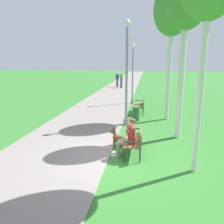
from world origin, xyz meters
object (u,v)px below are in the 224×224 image
(park_bench_near, at_px, (135,138))
(lamp_post_near, at_px, (127,73))
(person_seated_on_near_bench, at_px, (128,136))
(birch_tree_third, at_px, (172,11))
(dog_brown, at_px, (119,139))
(lamp_post_mid, at_px, (133,73))
(pedestrian_distant, at_px, (121,80))
(birch_tree_second, at_px, (186,5))
(pedestrian_further_distant, at_px, (117,80))
(litter_bin, at_px, (136,114))
(park_bench_mid, at_px, (140,105))

(park_bench_near, height_order, lamp_post_near, lamp_post_near)
(person_seated_on_near_bench, distance_m, birch_tree_third, 6.91)
(dog_brown, relative_size, lamp_post_mid, 0.20)
(park_bench_near, distance_m, birch_tree_third, 6.77)
(pedestrian_distant, bearing_deg, birch_tree_second, -75.71)
(pedestrian_distant, height_order, pedestrian_further_distant, same)
(park_bench_near, distance_m, lamp_post_mid, 8.94)
(birch_tree_third, xyz_separation_m, pedestrian_further_distant, (-4.36, 13.73, -4.37))
(lamp_post_near, height_order, litter_bin, lamp_post_near)
(pedestrian_further_distant, bearing_deg, birch_tree_second, -74.59)
(litter_bin, bearing_deg, birch_tree_third, 18.18)
(park_bench_near, xyz_separation_m, lamp_post_near, (-0.61, 3.30, 1.91))
(park_bench_near, distance_m, pedestrian_further_distant, 18.66)
(birch_tree_second, relative_size, pedestrian_distant, 3.66)
(park_bench_mid, xyz_separation_m, birch_tree_second, (1.61, -3.97, 4.37))
(birch_tree_third, relative_size, litter_bin, 9.26)
(park_bench_mid, distance_m, pedestrian_further_distant, 12.94)
(park_bench_mid, height_order, litter_bin, park_bench_mid)
(birch_tree_second, bearing_deg, lamp_post_mid, 108.01)
(park_bench_mid, bearing_deg, lamp_post_near, -102.88)
(park_bench_near, relative_size, lamp_post_mid, 0.37)
(dog_brown, height_order, lamp_post_near, lamp_post_near)
(person_seated_on_near_bench, height_order, lamp_post_mid, lamp_post_mid)
(person_seated_on_near_bench, bearing_deg, birch_tree_third, 72.36)
(person_seated_on_near_bench, bearing_deg, park_bench_near, 54.28)
(pedestrian_distant, distance_m, pedestrian_further_distant, 0.93)
(lamp_post_mid, relative_size, birch_tree_third, 0.63)
(birch_tree_second, bearing_deg, litter_bin, 127.08)
(dog_brown, bearing_deg, lamp_post_mid, 90.55)
(park_bench_near, bearing_deg, pedestrian_distant, 97.91)
(birch_tree_second, distance_m, pedestrian_distant, 16.81)
(pedestrian_further_distant, bearing_deg, park_bench_near, -80.77)
(lamp_post_near, height_order, birch_tree_third, birch_tree_third)
(litter_bin, bearing_deg, pedestrian_distant, 99.55)
(birch_tree_second, bearing_deg, pedestrian_further_distant, 105.41)
(lamp_post_mid, relative_size, litter_bin, 5.80)
(person_seated_on_near_bench, xyz_separation_m, birch_tree_second, (1.78, 2.13, 4.20))
(lamp_post_near, relative_size, lamp_post_mid, 1.16)
(birch_tree_second, xyz_separation_m, birch_tree_third, (-0.20, 2.84, 0.33))
(person_seated_on_near_bench, distance_m, lamp_post_near, 4.01)
(lamp_post_mid, bearing_deg, dog_brown, -89.45)
(birch_tree_second, xyz_separation_m, pedestrian_distant, (-4.03, 15.81, -4.04))
(park_bench_mid, bearing_deg, birch_tree_second, -67.98)
(person_seated_on_near_bench, xyz_separation_m, lamp_post_mid, (-0.47, 9.06, 1.42))
(park_bench_near, height_order, pedestrian_distant, pedestrian_distant)
(lamp_post_near, relative_size, birch_tree_second, 0.78)
(park_bench_mid, height_order, pedestrian_further_distant, pedestrian_further_distant)
(park_bench_near, height_order, pedestrian_further_distant, pedestrian_further_distant)
(person_seated_on_near_bench, relative_size, birch_tree_second, 0.21)
(park_bench_near, relative_size, birch_tree_second, 0.25)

